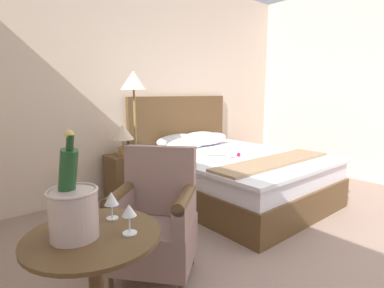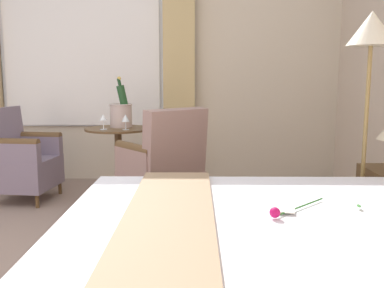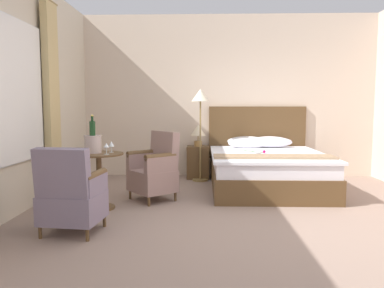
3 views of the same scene
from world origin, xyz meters
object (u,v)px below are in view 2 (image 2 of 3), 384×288
Objects in this scene: floor_lamp_brass at (370,56)px; side_table_round at (119,157)px; wine_glass_near_bucket at (103,118)px; armchair_by_window at (164,173)px; bed at (328,278)px; armchair_facing_bed at (22,160)px; wine_glass_near_edge at (126,119)px; champagne_bucket at (121,112)px.

floor_lamp_brass reaches higher than side_table_round.
wine_glass_near_bucket is (-1.16, -2.00, -0.52)m from floor_lamp_brass.
side_table_round is 0.75× the size of armchair_by_window.
bed is 1.39× the size of floor_lamp_brass.
floor_lamp_brass is at bearing 65.59° from armchair_by_window.
side_table_round is at bearing -124.37° from floor_lamp_brass.
side_table_round is at bearing 140.25° from wine_glass_near_bucket.
armchair_by_window reaches higher than armchair_facing_bed.
bed reaches higher than side_table_round.
wine_glass_near_edge is at bearing -142.69° from armchair_by_window.
champagne_bucket is 3.37× the size of wine_glass_near_edge.
wine_glass_near_edge is 0.77m from armchair_by_window.
floor_lamp_brass is 11.26× the size of wine_glass_near_bucket.
champagne_bucket is at bearing -160.40° from wine_glass_near_edge.
floor_lamp_brass is 1.77× the size of armchair_facing_bed.
bed is 3.13× the size of side_table_round.
champagne_bucket is at bearing 163.68° from side_table_round.
wine_glass_near_bucket is at bearing -92.96° from wine_glass_near_edge.
floor_lamp_brass is 2.19m from wine_glass_near_edge.
armchair_by_window is at bearing 64.99° from armchair_facing_bed.
floor_lamp_brass reaches higher than armchair_by_window.
wine_glass_near_bucket is 0.90m from armchair_by_window.
bed is at bearing -27.03° from floor_lamp_brass.
champagne_bucket is 0.25m from wine_glass_near_bucket.
bed is 2.83m from champagne_bucket.
wine_glass_near_bucket is at bearing -146.89° from bed.
floor_lamp_brass is 1.79m from armchair_by_window.
wine_glass_near_edge reaches higher than side_table_round.
bed is 4.59× the size of champagne_bucket.
side_table_round is (-2.37, -1.35, 0.10)m from bed.
armchair_facing_bed is at bearing -114.72° from floor_lamp_brass.
wine_glass_near_edge is (0.22, 0.08, -0.04)m from champagne_bucket.
floor_lamp_brass is (-1.07, 0.55, 1.01)m from bed.
armchair_facing_bed is (-0.17, -1.07, -0.43)m from wine_glass_near_edge.
bed is 2.34× the size of armchair_by_window.
champagne_bucket is 0.51× the size of armchair_by_window.
floor_lamp_brass is 2.25× the size of side_table_round.
wine_glass_near_bucket is 0.15× the size of armchair_by_window.
side_table_round is 5.01× the size of wine_glass_near_bucket.
floor_lamp_brass is at bearing 59.87° from wine_glass_near_bucket.
side_table_round is at bearing -144.65° from wine_glass_near_edge.
wine_glass_near_bucket is at bearing 79.71° from armchair_facing_bed.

